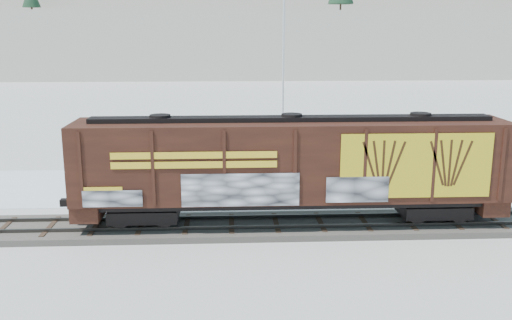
{
  "coord_description": "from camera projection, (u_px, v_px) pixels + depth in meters",
  "views": [
    {
      "loc": [
        -0.08,
        -24.24,
        8.76
      ],
      "look_at": [
        1.24,
        3.0,
        2.5
      ],
      "focal_mm": 40.0,
      "sensor_mm": 36.0,
      "label": 1
    }
  ],
  "objects": [
    {
      "name": "rail_track",
      "position": [
        232.0,
        226.0,
        25.53
      ],
      "size": [
        50.0,
        3.4,
        0.43
      ],
      "color": "#59544C",
      "rests_on": "ground"
    },
    {
      "name": "car_silver",
      "position": [
        152.0,
        176.0,
        31.67
      ],
      "size": [
        5.09,
        3.44,
        1.61
      ],
      "primitive_type": "imported",
      "rotation": [
        0.0,
        0.0,
        1.21
      ],
      "color": "#B0B2B7",
      "rests_on": "parking_strip"
    },
    {
      "name": "parking_strip",
      "position": [
        231.0,
        185.0,
        32.86
      ],
      "size": [
        40.0,
        8.0,
        0.03
      ],
      "primitive_type": "cube",
      "color": "white",
      "rests_on": "ground"
    },
    {
      "name": "car_dark",
      "position": [
        330.0,
        167.0,
        33.78
      ],
      "size": [
        5.36,
        2.55,
        1.51
      ],
      "primitive_type": "imported",
      "rotation": [
        0.0,
        0.0,
        1.66
      ],
      "color": "black",
      "rests_on": "parking_strip"
    },
    {
      "name": "car_white",
      "position": [
        240.0,
        173.0,
        32.11
      ],
      "size": [
        5.22,
        2.14,
        1.68
      ],
      "primitive_type": "imported",
      "rotation": [
        0.0,
        0.0,
        1.5
      ],
      "color": "silver",
      "rests_on": "parking_strip"
    },
    {
      "name": "flagpole",
      "position": [
        285.0,
        89.0,
        37.52
      ],
      "size": [
        2.3,
        0.9,
        13.09
      ],
      "color": "silver",
      "rests_on": "ground"
    },
    {
      "name": "hillside",
      "position": [
        228.0,
        9.0,
        158.44
      ],
      "size": [
        360.0,
        110.0,
        93.0
      ],
      "color": "white",
      "rests_on": "ground"
    },
    {
      "name": "hopper_railcar",
      "position": [
        291.0,
        163.0,
        25.01
      ],
      "size": [
        18.81,
        3.06,
        4.68
      ],
      "color": "black",
      "rests_on": "rail_track"
    },
    {
      "name": "ground",
      "position": [
        232.0,
        230.0,
        25.57
      ],
      "size": [
        500.0,
        500.0,
        0.0
      ],
      "primitive_type": "plane",
      "color": "white",
      "rests_on": "ground"
    }
  ]
}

